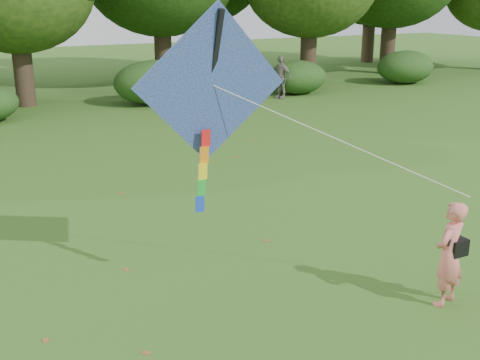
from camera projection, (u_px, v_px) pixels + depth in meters
name	position (u px, v px, depth m)	size (l,w,h in m)	color
ground	(359.00, 292.00, 9.65)	(100.00, 100.00, 0.00)	#265114
man_kite_flyer	(449.00, 254.00, 9.06)	(0.60, 0.40, 1.66)	#E2726A
bystander_right	(281.00, 77.00, 27.26)	(1.13, 0.47, 1.92)	gray
crossbody_bag	(457.00, 247.00, 9.06)	(0.43, 0.20, 0.68)	black
flying_kite	(212.00, 88.00, 8.88)	(4.39, 2.56, 3.18)	#2A3EB6
shrub_band	(68.00, 91.00, 23.98)	(39.15, 3.22, 1.88)	#264919
fallen_leaves	(240.00, 247.00, 11.34)	(9.98, 13.10, 0.01)	brown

